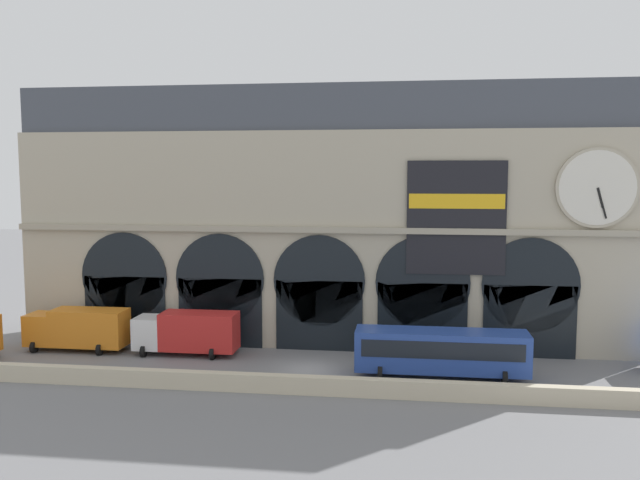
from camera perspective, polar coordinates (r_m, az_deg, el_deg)
The scene contains 6 objects.
ground_plane at distance 44.83m, azimuth -0.94°, elevation -11.24°, with size 200.00×200.00×0.00m, color slate.
quay_parapet_wall at distance 40.12m, azimuth -1.98°, elevation -12.49°, with size 90.00×0.70×1.10m, color beige.
station_building at distance 49.96m, azimuth 0.32°, elevation 1.69°, with size 46.97×4.54×19.74m.
box_truck_west at distance 52.21m, azimuth -20.33°, elevation -7.21°, with size 7.50×2.91×3.12m.
box_truck_midwest at distance 48.89m, azimuth -11.48°, elevation -7.84°, with size 7.50×2.91×3.12m.
bus_mideast at distance 43.30m, azimuth 10.52°, elevation -9.50°, with size 11.00×3.25×3.10m.
Camera 1 is at (6.37, -42.37, 13.18)m, focal length 36.69 mm.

